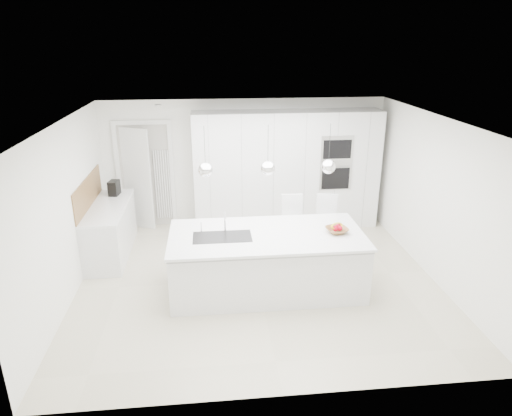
{
  "coord_description": "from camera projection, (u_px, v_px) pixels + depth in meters",
  "views": [
    {
      "loc": [
        -0.69,
        -6.3,
        3.58
      ],
      "look_at": [
        0.0,
        0.3,
        1.1
      ],
      "focal_mm": 32.0,
      "sensor_mm": 36.0,
      "label": 1
    }
  ],
  "objects": [
    {
      "name": "pendant_left",
      "position": [
        206.0,
        170.0,
        6.17
      ],
      "size": [
        0.2,
        0.2,
        0.2
      ],
      "primitive_type": "sphere",
      "color": "white",
      "rests_on": "ceiling"
    },
    {
      "name": "fruit_bowl",
      "position": [
        337.0,
        230.0,
        6.67
      ],
      "size": [
        0.38,
        0.38,
        0.08
      ],
      "primitive_type": "imported",
      "rotation": [
        0.0,
        0.0,
        0.22
      ],
      "color": "olive",
      "rests_on": "island_worktop"
    },
    {
      "name": "espresso_machine",
      "position": [
        114.0,
        188.0,
        8.25
      ],
      "size": [
        0.2,
        0.27,
        0.26
      ],
      "primitive_type": "cube",
      "rotation": [
        0.0,
        0.0,
        -0.16
      ],
      "color": "black",
      "rests_on": "left_worktop"
    },
    {
      "name": "pendant_mid",
      "position": [
        268.0,
        168.0,
        6.25
      ],
      "size": [
        0.2,
        0.2,
        0.2
      ],
      "primitive_type": "sphere",
      "color": "white",
      "rests_on": "ceiling"
    },
    {
      "name": "island_sink",
      "position": [
        222.0,
        242.0,
        6.57
      ],
      "size": [
        0.84,
        0.44,
        0.18
      ],
      "primitive_type": null,
      "color": "#3F3F42",
      "rests_on": "island_worktop"
    },
    {
      "name": "ceiling",
      "position": [
        258.0,
        121.0,
        6.31
      ],
      "size": [
        5.5,
        5.5,
        0.0
      ],
      "primitive_type": "plane",
      "rotation": [
        3.14,
        0.0,
        0.0
      ],
      "color": "white",
      "rests_on": "wall_back"
    },
    {
      "name": "floor",
      "position": [
        258.0,
        280.0,
        7.19
      ],
      "size": [
        5.5,
        5.5,
        0.0
      ],
      "primitive_type": "plane",
      "color": "beige",
      "rests_on": "ground"
    },
    {
      "name": "island_worktop",
      "position": [
        267.0,
        235.0,
        6.65
      ],
      "size": [
        2.84,
        1.4,
        0.04
      ],
      "primitive_type": "cube",
      "color": "white",
      "rests_on": "island_base"
    },
    {
      "name": "doorway_frame",
      "position": [
        146.0,
        177.0,
        8.94
      ],
      "size": [
        1.11,
        0.08,
        2.13
      ],
      "primitive_type": null,
      "color": "white",
      "rests_on": "floor"
    },
    {
      "name": "island_tap",
      "position": [
        225.0,
        222.0,
        6.68
      ],
      "size": [
        0.02,
        0.02,
        0.3
      ],
      "primitive_type": "cylinder",
      "color": "white",
      "rests_on": "island_worktop"
    },
    {
      "name": "radiator",
      "position": [
        163.0,
        185.0,
        9.02
      ],
      "size": [
        0.32,
        0.04,
        1.4
      ],
      "primitive_type": null,
      "color": "white",
      "rests_on": "floor"
    },
    {
      "name": "wall_left",
      "position": [
        66.0,
        212.0,
        6.48
      ],
      "size": [
        0.0,
        5.0,
        5.0
      ],
      "primitive_type": "plane",
      "rotation": [
        1.57,
        0.0,
        1.57
      ],
      "color": "white",
      "rests_on": "ground"
    },
    {
      "name": "oak_backsplash",
      "position": [
        88.0,
        192.0,
        7.63
      ],
      "size": [
        0.02,
        1.8,
        0.5
      ],
      "primitive_type": "cube",
      "color": "olive",
      "rests_on": "wall_left"
    },
    {
      "name": "tall_cabinets",
      "position": [
        287.0,
        170.0,
        8.91
      ],
      "size": [
        3.6,
        0.6,
        2.3
      ],
      "primitive_type": "cube",
      "color": "white",
      "rests_on": "floor"
    },
    {
      "name": "banana_bunch",
      "position": [
        337.0,
        226.0,
        6.64
      ],
      "size": [
        0.23,
        0.16,
        0.2
      ],
      "primitive_type": "torus",
      "rotation": [
        1.22,
        0.0,
        0.35
      ],
      "color": "yellow",
      "rests_on": "fruit_bowl"
    },
    {
      "name": "pendant_right",
      "position": [
        328.0,
        167.0,
        6.33
      ],
      "size": [
        0.2,
        0.2,
        0.2
      ],
      "primitive_type": "sphere",
      "color": "white",
      "rests_on": "ceiling"
    },
    {
      "name": "oven_stack",
      "position": [
        336.0,
        163.0,
        8.64
      ],
      "size": [
        0.62,
        0.04,
        1.05
      ],
      "primitive_type": null,
      "color": "#A5A5A8",
      "rests_on": "tall_cabinets"
    },
    {
      "name": "bar_stool_left",
      "position": [
        293.0,
        229.0,
        7.67
      ],
      "size": [
        0.39,
        0.53,
        1.12
      ],
      "primitive_type": null,
      "rotation": [
        0.0,
        0.0,
        -0.04
      ],
      "color": "white",
      "rests_on": "floor"
    },
    {
      "name": "apple_a",
      "position": [
        338.0,
        227.0,
        6.7
      ],
      "size": [
        0.09,
        0.09,
        0.09
      ],
      "primitive_type": "sphere",
      "color": "#BE041E",
      "rests_on": "fruit_bowl"
    },
    {
      "name": "left_base_cabinets",
      "position": [
        111.0,
        231.0,
        7.91
      ],
      "size": [
        0.6,
        1.8,
        0.86
      ],
      "primitive_type": "cube",
      "color": "white",
      "rests_on": "floor"
    },
    {
      "name": "hallway_door",
      "position": [
        132.0,
        179.0,
        8.87
      ],
      "size": [
        0.76,
        0.38,
        2.0
      ],
      "primitive_type": "cube",
      "rotation": [
        0.0,
        0.0,
        -0.44
      ],
      "color": "white",
      "rests_on": "floor"
    },
    {
      "name": "left_worktop",
      "position": [
        108.0,
        207.0,
        7.76
      ],
      "size": [
        0.62,
        1.82,
        0.04
      ],
      "primitive_type": "cube",
      "color": "white",
      "rests_on": "left_base_cabinets"
    },
    {
      "name": "wall_back",
      "position": [
        245.0,
        163.0,
        9.08
      ],
      "size": [
        5.5,
        0.0,
        5.5
      ],
      "primitive_type": "plane",
      "rotation": [
        1.57,
        0.0,
        0.0
      ],
      "color": "white",
      "rests_on": "ground"
    },
    {
      "name": "apple_b",
      "position": [
        335.0,
        228.0,
        6.64
      ],
      "size": [
        0.09,
        0.09,
        0.09
      ],
      "primitive_type": "sphere",
      "color": "#BE041E",
      "rests_on": "fruit_bowl"
    },
    {
      "name": "bar_stool_right",
      "position": [
        328.0,
        228.0,
        7.72
      ],
      "size": [
        0.45,
        0.56,
        1.11
      ],
      "primitive_type": null,
      "rotation": [
        0.0,
        0.0,
        -0.17
      ],
      "color": "white",
      "rests_on": "floor"
    },
    {
      "name": "island_base",
      "position": [
        267.0,
        264.0,
        6.77
      ],
      "size": [
        2.8,
        1.2,
        0.86
      ],
      "primitive_type": "cube",
      "color": "white",
      "rests_on": "floor"
    },
    {
      "name": "apple_c",
      "position": [
        340.0,
        228.0,
        6.66
      ],
      "size": [
        0.08,
        0.08,
        0.08
      ],
      "primitive_type": "sphere",
      "color": "#BE041E",
      "rests_on": "fruit_bowl"
    }
  ]
}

